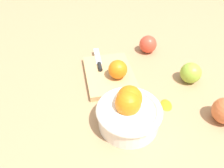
# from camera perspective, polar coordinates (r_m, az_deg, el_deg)

# --- Properties ---
(ground_plane) EXTENTS (2.40, 2.40, 0.00)m
(ground_plane) POSITION_cam_1_polar(r_m,az_deg,el_deg) (0.78, 4.97, -0.38)
(ground_plane) COLOR tan
(bowl) EXTENTS (0.18, 0.18, 0.11)m
(bowl) POSITION_cam_1_polar(r_m,az_deg,el_deg) (0.63, 4.32, -7.09)
(bowl) COLOR white
(bowl) RESTS_ON ground_plane
(cutting_board) EXTENTS (0.24, 0.18, 0.02)m
(cutting_board) POSITION_cam_1_polar(r_m,az_deg,el_deg) (0.80, -0.67, 2.43)
(cutting_board) COLOR tan
(cutting_board) RESTS_ON ground_plane
(orange_on_board) EXTENTS (0.07, 0.07, 0.07)m
(orange_on_board) POSITION_cam_1_polar(r_m,az_deg,el_deg) (0.76, 1.49, 3.74)
(orange_on_board) COLOR orange
(orange_on_board) RESTS_ON cutting_board
(knife) EXTENTS (0.16, 0.03, 0.01)m
(knife) POSITION_cam_1_polar(r_m,az_deg,el_deg) (0.84, -3.40, 5.67)
(knife) COLOR silver
(knife) RESTS_ON cutting_board
(apple_front_center) EXTENTS (0.07, 0.07, 0.07)m
(apple_front_center) POSITION_cam_1_polar(r_m,az_deg,el_deg) (0.82, 19.51, 2.71)
(apple_front_center) COLOR #8EB738
(apple_front_center) RESTS_ON ground_plane
(apple_front_right) EXTENTS (0.07, 0.07, 0.07)m
(apple_front_right) POSITION_cam_1_polar(r_m,az_deg,el_deg) (0.94, 9.20, 10.01)
(apple_front_right) COLOR #D6422D
(apple_front_right) RESTS_ON ground_plane
(citrus_peel) EXTENTS (0.06, 0.05, 0.01)m
(citrus_peel) POSITION_cam_1_polar(r_m,az_deg,el_deg) (0.72, 13.74, -5.08)
(citrus_peel) COLOR orange
(citrus_peel) RESTS_ON ground_plane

